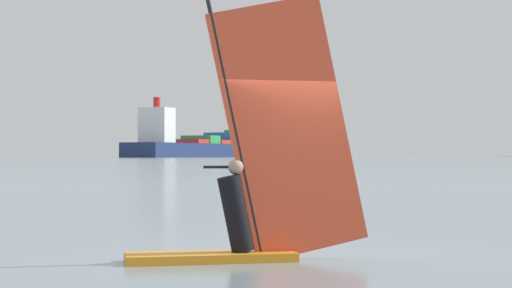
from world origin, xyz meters
The scene contains 3 objects.
ground_plane centered at (0.00, 0.00, 0.00)m, with size 4000.00×4000.00×0.00m, color gray.
windsurfer centered at (-0.26, -1.01, 1.07)m, with size 3.16×2.00×3.92m.
cargo_ship centered at (-193.68, 501.76, 7.37)m, with size 42.01×178.44×34.60m.
Camera 1 is at (3.40, -12.20, 1.46)m, focal length 59.70 mm.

